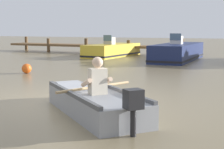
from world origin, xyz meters
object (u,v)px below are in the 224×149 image
object	(u,v)px
mooring_buoy	(27,69)
rowboat_with_person	(94,101)
moored_boat_navy	(178,52)
moored_boat_yellow	(112,50)

from	to	relation	value
mooring_buoy	rowboat_with_person	bearing A→B (deg)	-39.06
mooring_buoy	moored_boat_navy	bearing A→B (deg)	65.66
rowboat_with_person	moored_boat_navy	world-z (taller)	moored_boat_navy
rowboat_with_person	moored_boat_yellow	size ratio (longest dim) A/B	0.64
rowboat_with_person	mooring_buoy	size ratio (longest dim) A/B	8.40
moored_boat_yellow	moored_boat_navy	size ratio (longest dim) A/B	0.82
moored_boat_yellow	mooring_buoy	size ratio (longest dim) A/B	13.06
rowboat_with_person	moored_boat_yellow	bearing A→B (deg)	114.77
moored_boat_yellow	mooring_buoy	xyz separation A→B (m)	(0.78, -9.25, -0.19)
rowboat_with_person	mooring_buoy	xyz separation A→B (m)	(-5.57, 4.52, -0.06)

